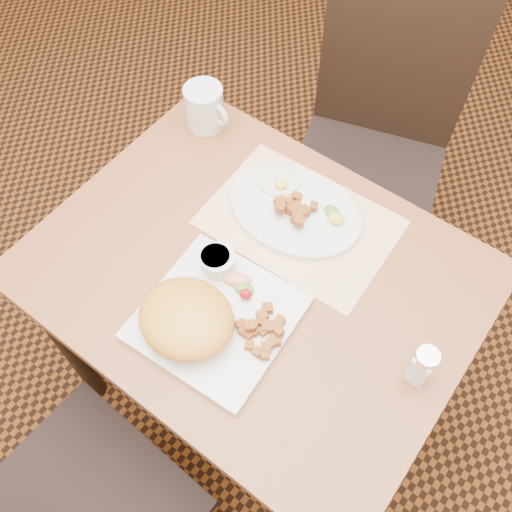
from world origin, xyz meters
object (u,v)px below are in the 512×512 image
object	(u,v)px
chair_far	(375,138)
coffee_mug	(205,107)
plate_square	(217,318)
plate_oval	(295,210)
salt_shaker	(422,365)
table	(255,295)

from	to	relation	value
chair_far	coffee_mug	world-z (taller)	chair_far
plate_square	coffee_mug	distance (m)	0.54
chair_far	plate_oval	bearing A→B (deg)	77.70
chair_far	plate_oval	distance (m)	0.55
plate_square	salt_shaker	world-z (taller)	salt_shaker
coffee_mug	plate_square	bearing A→B (deg)	-48.37
plate_square	plate_oval	size ratio (longest dim) A/B	0.92
table	salt_shaker	bearing A→B (deg)	-0.26
plate_square	salt_shaker	bearing A→B (deg)	19.80
table	plate_oval	size ratio (longest dim) A/B	2.96
table	salt_shaker	distance (m)	0.41
chair_far	coffee_mug	distance (m)	0.56
table	plate_oval	xyz separation A→B (m)	(-0.02, 0.17, 0.12)
salt_shaker	chair_far	bearing A→B (deg)	123.18
chair_far	plate_square	size ratio (longest dim) A/B	3.46
table	salt_shaker	size ratio (longest dim) A/B	9.00
plate_oval	coffee_mug	size ratio (longest dim) A/B	2.47
chair_far	plate_oval	xyz separation A→B (m)	(0.04, -0.50, 0.22)
table	plate_square	size ratio (longest dim) A/B	3.21
table	chair_far	size ratio (longest dim) A/B	0.93
table	salt_shaker	xyz separation A→B (m)	(0.38, -0.00, 0.16)
chair_far	salt_shaker	size ratio (longest dim) A/B	9.70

